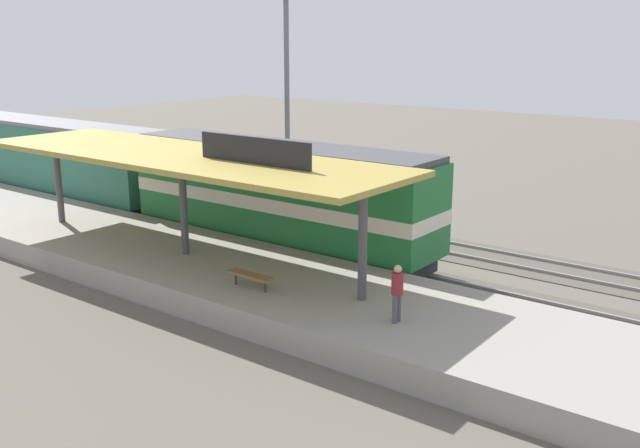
{
  "coord_description": "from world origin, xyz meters",
  "views": [
    {
      "loc": [
        -21.99,
        -19.6,
        8.76
      ],
      "look_at": [
        -1.38,
        -3.91,
        2.0
      ],
      "focal_mm": 40.02,
      "sensor_mm": 36.0,
      "label": 1
    }
  ],
  "objects_px": {
    "platform_bench": "(250,276)",
    "locomotive": "(279,196)",
    "person_waiting": "(397,290)",
    "light_mast": "(286,45)",
    "passenger_carriage_front": "(36,156)"
  },
  "relations": [
    {
      "from": "platform_bench",
      "to": "locomotive",
      "type": "relative_size",
      "value": 0.12
    },
    {
      "from": "locomotive",
      "to": "person_waiting",
      "type": "relative_size",
      "value": 8.44
    },
    {
      "from": "platform_bench",
      "to": "person_waiting",
      "type": "bearing_deg",
      "value": -85.0
    },
    {
      "from": "locomotive",
      "to": "light_mast",
      "type": "relative_size",
      "value": 1.23
    },
    {
      "from": "platform_bench",
      "to": "locomotive",
      "type": "bearing_deg",
      "value": 32.88
    },
    {
      "from": "light_mast",
      "to": "person_waiting",
      "type": "relative_size",
      "value": 6.84
    },
    {
      "from": "locomotive",
      "to": "light_mast",
      "type": "xyz_separation_m",
      "value": [
        7.8,
        6.02,
        5.99
      ]
    },
    {
      "from": "passenger_carriage_front",
      "to": "light_mast",
      "type": "height_order",
      "value": "light_mast"
    },
    {
      "from": "person_waiting",
      "to": "locomotive",
      "type": "bearing_deg",
      "value": 58.69
    },
    {
      "from": "platform_bench",
      "to": "light_mast",
      "type": "relative_size",
      "value": 0.15
    },
    {
      "from": "passenger_carriage_front",
      "to": "person_waiting",
      "type": "height_order",
      "value": "passenger_carriage_front"
    },
    {
      "from": "platform_bench",
      "to": "locomotive",
      "type": "xyz_separation_m",
      "value": [
        6.0,
        3.88,
        1.07
      ]
    },
    {
      "from": "person_waiting",
      "to": "light_mast",
      "type": "bearing_deg",
      "value": 48.6
    },
    {
      "from": "locomotive",
      "to": "light_mast",
      "type": "bearing_deg",
      "value": 37.66
    },
    {
      "from": "platform_bench",
      "to": "person_waiting",
      "type": "relative_size",
      "value": 0.99
    }
  ]
}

